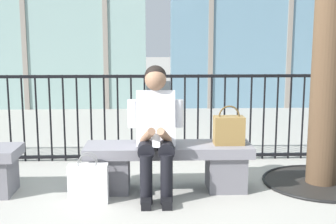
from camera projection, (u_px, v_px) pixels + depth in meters
ground_plane at (168, 189)px, 4.34m from camera, size 60.00×60.00×0.00m
stone_bench at (168, 162)px, 4.29m from camera, size 1.60×0.44×0.45m
seated_person_with_phone at (156, 127)px, 4.10m from camera, size 0.52×0.66×1.21m
handbag_on_bench at (229, 130)px, 4.25m from camera, size 0.29×0.17×0.38m
shopping_bag at (88, 183)px, 3.96m from camera, size 0.35×0.13×0.45m
plaza_railing at (165, 117)px, 5.30m from camera, size 8.79×0.04×1.04m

